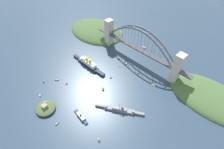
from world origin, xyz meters
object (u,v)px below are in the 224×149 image
harbor_arch_bridge (139,48)px  small_boat_2 (153,85)px  small_boat_6 (40,95)px  small_boat_9 (118,57)px  seaplane_taxiing_near_bridge (144,47)px  small_boat_3 (57,124)px  small_boat_0 (126,64)px  small_boat_5 (99,139)px  channel_marker_buoy (120,67)px  small_boat_4 (43,81)px  naval_cruiser (120,109)px  fort_island_mid_harbor (46,108)px  small_boat_8 (111,77)px  small_boat_7 (67,83)px  ocean_liner (88,64)px  small_boat_1 (103,88)px  harbor_ferry_steamer (81,116)px  small_boat_10 (57,80)px

harbor_arch_bridge → small_boat_2: harbor_arch_bridge is taller
small_boat_6 → small_boat_9: (-24.91, -178.41, 4.81)m
seaplane_taxiing_near_bridge → small_boat_3: size_ratio=1.10×
small_boat_0 → small_boat_6: 184.45m
small_boat_5 → channel_marker_buoy: small_boat_5 is taller
small_boat_9 → small_boat_4: bearing=71.7°
small_boat_5 → small_boat_9: small_boat_9 is taller
naval_cruiser → small_boat_4: (149.59, 58.84, 0.06)m
fort_island_mid_harbor → small_boat_0: size_ratio=2.79×
small_boat_0 → small_boat_8: size_ratio=1.80×
small_boat_7 → small_boat_0: bearing=-108.2°
ocean_liner → small_boat_7: ocean_liner is taller
fort_island_mid_harbor → small_boat_3: 37.43m
ocean_liner → small_boat_3: 142.66m
small_boat_3 → small_boat_5: size_ratio=1.10×
fort_island_mid_harbor → small_boat_1: size_ratio=3.69×
small_boat_0 → small_boat_4: small_boat_4 is taller
ocean_liner → small_boat_5: (-139.27, 91.81, -2.58)m
small_boat_5 → small_boat_6: 138.41m
harbor_ferry_steamer → small_boat_9: (62.53, -152.06, 3.43)m
small_boat_5 → small_boat_9: size_ratio=0.63×
small_boat_6 → small_boat_5: bearing=-170.8°
harbor_ferry_steamer → fort_island_mid_harbor: (53.50, 32.71, 1.57)m
small_boat_6 → channel_marker_buoy: channel_marker_buoy is taller
harbor_arch_bridge → naval_cruiser: (-64.71, 124.61, -30.19)m
fort_island_mid_harbor → small_boat_5: (-102.66, -28.49, -0.27)m
channel_marker_buoy → small_boat_4: bearing=61.1°
naval_cruiser → channel_marker_buoy: 107.70m
ocean_liner → small_boat_4: (24.22, 92.50, -2.95)m
small_boat_10 → channel_marker_buoy: size_ratio=2.56×
ocean_liner → small_boat_3: ocean_liner is taller
harbor_ferry_steamer → small_boat_3: size_ratio=4.03×
small_boat_5 → seaplane_taxiing_near_bridge: bearing=-67.5°
seaplane_taxiing_near_bridge → small_boat_1: (-27.79, 161.36, 2.17)m
harbor_arch_bridge → small_boat_7: harbor_arch_bridge is taller
small_boat_1 → fort_island_mid_harbor: bearing=70.1°
fort_island_mid_harbor → small_boat_0: fort_island_mid_harbor is taller
harbor_ferry_steamer → small_boat_3: (16.23, 34.34, -1.47)m
small_boat_4 → small_boat_8: 132.22m
small_boat_3 → small_boat_4: (98.09, -29.43, 2.40)m
fort_island_mid_harbor → small_boat_2: bearing=-118.6°
seaplane_taxiing_near_bridge → small_boat_10: (53.55, 210.40, -1.28)m
fort_island_mid_harbor → small_boat_8: bearing=-100.2°
harbor_arch_bridge → small_boat_9: size_ratio=20.14×
seaplane_taxiing_near_bridge → ocean_liner: bearing=72.4°
harbor_ferry_steamer → channel_marker_buoy: bearing=-73.6°
small_boat_0 → channel_marker_buoy: size_ratio=4.38×
small_boat_3 → small_boat_2: bearing=-108.1°
small_boat_9 → small_boat_10: (37.04, 136.33, -4.85)m
channel_marker_buoy → naval_cruiser: bearing=133.5°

